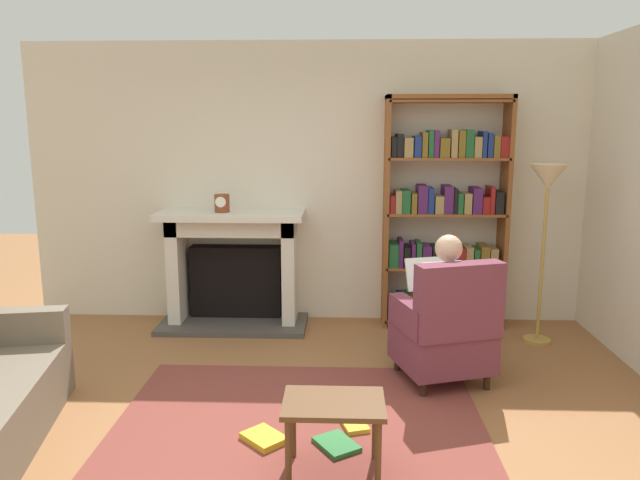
# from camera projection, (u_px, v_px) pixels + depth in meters

# --- Properties ---
(ground) EXTENTS (14.00, 14.00, 0.00)m
(ground) POSITION_uv_depth(u_px,v_px,m) (296.00, 447.00, 3.67)
(ground) COLOR #97623A
(back_wall) EXTENTS (5.60, 0.10, 2.70)m
(back_wall) POSITION_uv_depth(u_px,v_px,m) (315.00, 184.00, 5.91)
(back_wall) COLOR beige
(back_wall) RESTS_ON ground
(area_rug) EXTENTS (2.40, 1.80, 0.01)m
(area_rug) POSITION_uv_depth(u_px,v_px,m) (299.00, 422.00, 3.96)
(area_rug) COLOR brown
(area_rug) RESTS_ON ground
(fireplace) EXTENTS (1.41, 0.64, 1.12)m
(fireplace) POSITION_uv_depth(u_px,v_px,m) (234.00, 265.00, 5.84)
(fireplace) COLOR #4C4742
(fireplace) RESTS_ON ground
(mantel_clock) EXTENTS (0.14, 0.14, 0.17)m
(mantel_clock) POSITION_uv_depth(u_px,v_px,m) (222.00, 203.00, 5.63)
(mantel_clock) COLOR brown
(mantel_clock) RESTS_ON fireplace
(bookshelf) EXTENTS (1.15, 0.32, 2.19)m
(bookshelf) POSITION_uv_depth(u_px,v_px,m) (444.00, 217.00, 5.71)
(bookshelf) COLOR brown
(bookshelf) RESTS_ON ground
(armchair_reading) EXTENTS (0.80, 0.78, 0.97)m
(armchair_reading) POSITION_uv_depth(u_px,v_px,m) (446.00, 330.00, 4.48)
(armchair_reading) COLOR #331E14
(armchair_reading) RESTS_ON ground
(seated_reader) EXTENTS (0.47, 0.59, 1.14)m
(seated_reader) POSITION_uv_depth(u_px,v_px,m) (440.00, 300.00, 4.55)
(seated_reader) COLOR silver
(seated_reader) RESTS_ON ground
(side_table) EXTENTS (0.56, 0.39, 0.44)m
(side_table) POSITION_uv_depth(u_px,v_px,m) (334.00, 413.00, 3.31)
(side_table) COLOR brown
(side_table) RESTS_ON ground
(scattered_books) EXTENTS (0.82, 0.52, 0.04)m
(scattered_books) POSITION_uv_depth(u_px,v_px,m) (307.00, 438.00, 3.71)
(scattered_books) COLOR #267233
(scattered_books) RESTS_ON area_rug
(floor_lamp) EXTENTS (0.32, 0.32, 1.59)m
(floor_lamp) POSITION_uv_depth(u_px,v_px,m) (547.00, 193.00, 5.18)
(floor_lamp) COLOR #B7933F
(floor_lamp) RESTS_ON ground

